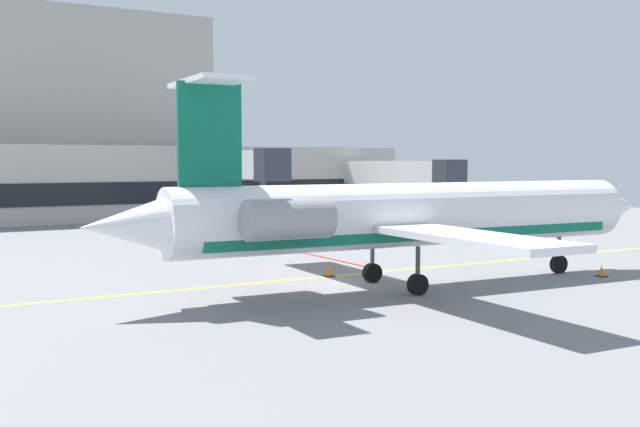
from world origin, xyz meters
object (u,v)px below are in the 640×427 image
Objects in this scene: baggage_tug at (247,223)px; pushback_tractor at (395,218)px; fuel_tank at (306,208)px; regional_jet at (406,216)px.

pushback_tractor reaches higher than baggage_tug.
fuel_tank is at bearing 26.87° from baggage_tug.
regional_jet is at bearing -98.60° from baggage_tug.
baggage_tug is 0.45× the size of fuel_tank.
fuel_tank reaches higher than baggage_tug.
regional_jet is 25.89m from baggage_tug.
fuel_tank is (-5.12, 6.06, 0.67)m from pushback_tractor.
regional_jet is 31.20m from fuel_tank.
fuel_tank is (7.19, 3.64, 0.75)m from baggage_tug.
regional_jet is 3.45× the size of fuel_tank.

